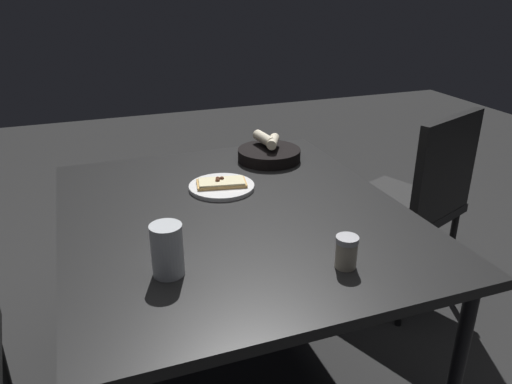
# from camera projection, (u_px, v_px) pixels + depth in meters

# --- Properties ---
(dining_table) EXTENTS (1.19, 1.04, 0.71)m
(dining_table) POSITION_uv_depth(u_px,v_px,m) (235.00, 226.00, 1.56)
(dining_table) COLOR black
(dining_table) RESTS_ON ground
(pizza_plate) EXTENTS (0.22, 0.22, 0.04)m
(pizza_plate) POSITION_uv_depth(u_px,v_px,m) (222.00, 186.00, 1.70)
(pizza_plate) COLOR white
(pizza_plate) RESTS_ON dining_table
(bread_basket) EXTENTS (0.25, 0.25, 0.10)m
(bread_basket) POSITION_uv_depth(u_px,v_px,m) (269.00, 153.00, 1.95)
(bread_basket) COLOR black
(bread_basket) RESTS_ON dining_table
(beer_glass) EXTENTS (0.08, 0.08, 0.13)m
(beer_glass) POSITION_uv_depth(u_px,v_px,m) (167.00, 252.00, 1.20)
(beer_glass) COLOR silver
(beer_glass) RESTS_ON dining_table
(pepper_shaker) EXTENTS (0.06, 0.06, 0.08)m
(pepper_shaker) POSITION_uv_depth(u_px,v_px,m) (346.00, 254.00, 1.23)
(pepper_shaker) COLOR #BFB299
(pepper_shaker) RESTS_ON dining_table
(chair_near) EXTENTS (0.57, 0.57, 0.89)m
(chair_near) POSITION_uv_depth(u_px,v_px,m) (415.00, 196.00, 2.13)
(chair_near) COLOR #2B2B2B
(chair_near) RESTS_ON ground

